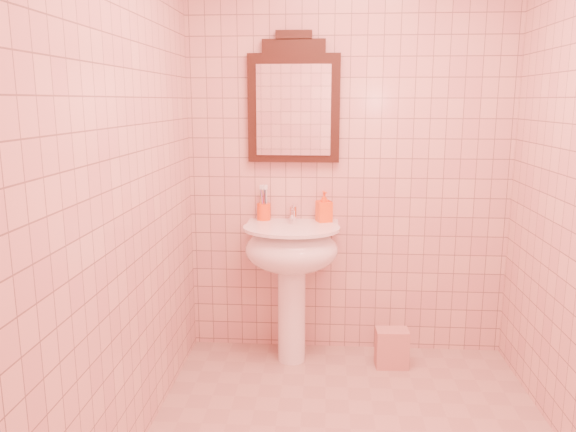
# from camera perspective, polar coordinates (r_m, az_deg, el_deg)

# --- Properties ---
(back_wall) EXTENTS (2.00, 0.02, 2.50)m
(back_wall) POSITION_cam_1_polar(r_m,az_deg,el_deg) (3.52, 6.17, 5.85)
(back_wall) COLOR beige
(back_wall) RESTS_ON floor
(pedestal_sink) EXTENTS (0.58, 0.58, 0.86)m
(pedestal_sink) POSITION_cam_1_polar(r_m,az_deg,el_deg) (3.40, 0.36, -4.37)
(pedestal_sink) COLOR white
(pedestal_sink) RESTS_ON floor
(faucet) EXTENTS (0.04, 0.16, 0.11)m
(faucet) POSITION_cam_1_polar(r_m,az_deg,el_deg) (3.48, 0.51, 0.35)
(faucet) COLOR white
(faucet) RESTS_ON pedestal_sink
(mirror) EXTENTS (0.56, 0.06, 0.78)m
(mirror) POSITION_cam_1_polar(r_m,az_deg,el_deg) (3.47, 0.59, 11.45)
(mirror) COLOR black
(mirror) RESTS_ON back_wall
(toothbrush_cup) EXTENTS (0.09, 0.09, 0.20)m
(toothbrush_cup) POSITION_cam_1_polar(r_m,az_deg,el_deg) (3.52, -2.48, 0.49)
(toothbrush_cup) COLOR #F14814
(toothbrush_cup) RESTS_ON pedestal_sink
(soap_dispenser) EXTENTS (0.11, 0.11, 0.19)m
(soap_dispenser) POSITION_cam_1_polar(r_m,az_deg,el_deg) (3.47, 3.68, 0.96)
(soap_dispenser) COLOR #F75114
(soap_dispenser) RESTS_ON pedestal_sink
(towel) EXTENTS (0.20, 0.14, 0.24)m
(towel) POSITION_cam_1_polar(r_m,az_deg,el_deg) (3.58, 10.49, -13.05)
(towel) COLOR tan
(towel) RESTS_ON floor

